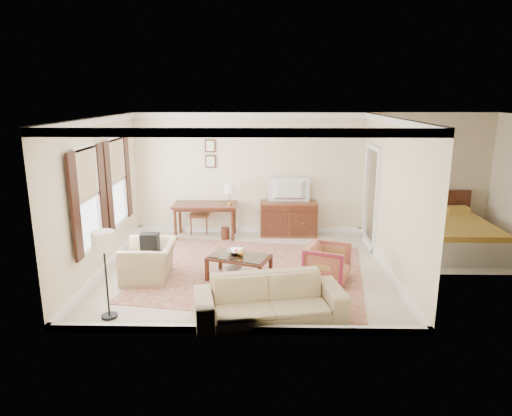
{
  "coord_description": "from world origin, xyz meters",
  "views": [
    {
      "loc": [
        0.38,
        -8.32,
        3.31
      ],
      "look_at": [
        0.2,
        0.3,
        1.15
      ],
      "focal_mm": 32.0,
      "sensor_mm": 36.0,
      "label": 1
    }
  ],
  "objects_px": {
    "coffee_table": "(239,261)",
    "striped_armchair": "(327,261)",
    "sideboard": "(288,219)",
    "writing_desk": "(205,208)",
    "sofa": "(270,292)",
    "tv": "(289,183)",
    "club_armchair": "(149,255)"
  },
  "relations": [
    {
      "from": "tv",
      "to": "club_armchair",
      "type": "distance_m",
      "value": 3.88
    },
    {
      "from": "coffee_table",
      "to": "sofa",
      "type": "relative_size",
      "value": 0.55
    },
    {
      "from": "writing_desk",
      "to": "striped_armchair",
      "type": "relative_size",
      "value": 1.96
    },
    {
      "from": "sideboard",
      "to": "striped_armchair",
      "type": "height_order",
      "value": "sideboard"
    },
    {
      "from": "writing_desk",
      "to": "sideboard",
      "type": "distance_m",
      "value": 2.0
    },
    {
      "from": "sideboard",
      "to": "sofa",
      "type": "height_order",
      "value": "sofa"
    },
    {
      "from": "tv",
      "to": "club_armchair",
      "type": "bearing_deg",
      "value": 45.03
    },
    {
      "from": "writing_desk",
      "to": "tv",
      "type": "height_order",
      "value": "tv"
    },
    {
      "from": "coffee_table",
      "to": "writing_desk",
      "type": "bearing_deg",
      "value": 110.33
    },
    {
      "from": "writing_desk",
      "to": "coffee_table",
      "type": "relative_size",
      "value": 1.2
    },
    {
      "from": "striped_armchair",
      "to": "sofa",
      "type": "relative_size",
      "value": 0.34
    },
    {
      "from": "striped_armchair",
      "to": "writing_desk",
      "type": "bearing_deg",
      "value": 65.54
    },
    {
      "from": "tv",
      "to": "sofa",
      "type": "distance_m",
      "value": 4.33
    },
    {
      "from": "sideboard",
      "to": "tv",
      "type": "xyz_separation_m",
      "value": [
        0.0,
        -0.02,
        0.88
      ]
    },
    {
      "from": "striped_armchair",
      "to": "club_armchair",
      "type": "height_order",
      "value": "club_armchair"
    },
    {
      "from": "coffee_table",
      "to": "sofa",
      "type": "bearing_deg",
      "value": -70.29
    },
    {
      "from": "writing_desk",
      "to": "coffee_table",
      "type": "distance_m",
      "value": 2.72
    },
    {
      "from": "club_armchair",
      "to": "sofa",
      "type": "bearing_deg",
      "value": 53.43
    },
    {
      "from": "striped_armchair",
      "to": "sofa",
      "type": "height_order",
      "value": "sofa"
    },
    {
      "from": "writing_desk",
      "to": "coffee_table",
      "type": "height_order",
      "value": "writing_desk"
    },
    {
      "from": "coffee_table",
      "to": "tv",
      "type": "bearing_deg",
      "value": 69.07
    },
    {
      "from": "tv",
      "to": "sofa",
      "type": "xyz_separation_m",
      "value": [
        -0.49,
        -4.22,
        -0.86
      ]
    },
    {
      "from": "tv",
      "to": "sofa",
      "type": "height_order",
      "value": "tv"
    },
    {
      "from": "writing_desk",
      "to": "striped_armchair",
      "type": "height_order",
      "value": "writing_desk"
    },
    {
      "from": "striped_armchair",
      "to": "sofa",
      "type": "bearing_deg",
      "value": 165.38
    },
    {
      "from": "club_armchair",
      "to": "writing_desk",
      "type": "bearing_deg",
      "value": 162.59
    },
    {
      "from": "sideboard",
      "to": "tv",
      "type": "relative_size",
      "value": 1.44
    },
    {
      "from": "writing_desk",
      "to": "sofa",
      "type": "height_order",
      "value": "sofa"
    },
    {
      "from": "sofa",
      "to": "striped_armchair",
      "type": "bearing_deg",
      "value": 43.37
    },
    {
      "from": "coffee_table",
      "to": "striped_armchair",
      "type": "bearing_deg",
      "value": -1.85
    },
    {
      "from": "sideboard",
      "to": "striped_armchair",
      "type": "xyz_separation_m",
      "value": [
        0.57,
        -2.77,
        -0.04
      ]
    },
    {
      "from": "sideboard",
      "to": "sofa",
      "type": "xyz_separation_m",
      "value": [
        -0.49,
        -4.24,
        0.02
      ]
    }
  ]
}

